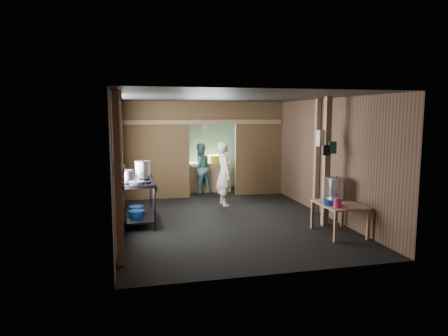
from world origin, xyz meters
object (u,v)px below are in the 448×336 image
object	(u,v)px
stove_pot_large	(143,169)
yellow_tub	(215,159)
gas_range	(136,201)
prep_table	(339,219)
pink_bucket	(337,203)
cook	(224,174)
stock_pot	(336,189)

from	to	relation	value
stove_pot_large	yellow_tub	size ratio (longest dim) A/B	0.92
gas_range	stove_pot_large	bearing A→B (deg)	71.76
prep_table	pink_bucket	distance (m)	0.51
stove_pot_large	prep_table	bearing A→B (deg)	-32.17
cook	pink_bucket	bearing A→B (deg)	-162.51
gas_range	yellow_tub	world-z (taller)	yellow_tub
gas_range	yellow_tub	size ratio (longest dim) A/B	4.07
gas_range	stove_pot_large	world-z (taller)	stove_pot_large
stove_pot_large	stock_pot	size ratio (longest dim) A/B	0.77
stove_pot_large	cook	world-z (taller)	cook
stock_pot	yellow_tub	world-z (taller)	yellow_tub
stove_pot_large	yellow_tub	world-z (taller)	stove_pot_large
pink_bucket	yellow_tub	distance (m)	5.27
prep_table	pink_bucket	size ratio (longest dim) A/B	5.62
cook	yellow_tub	bearing A→B (deg)	-11.04
gas_range	yellow_tub	xyz separation A→B (m)	(2.37, 3.15, 0.50)
stove_pot_large	cook	size ratio (longest dim) A/B	0.22
stock_pot	cook	size ratio (longest dim) A/B	0.29
stove_pot_large	gas_range	bearing A→B (deg)	-108.24
stock_pot	pink_bucket	bearing A→B (deg)	-116.83
gas_range	cook	xyz separation A→B (m)	(2.17, 1.21, 0.34)
prep_table	stove_pot_large	bearing A→B (deg)	147.83
stove_pot_large	stock_pot	xyz separation A→B (m)	(3.66, -1.86, -0.28)
cook	gas_range	bearing A→B (deg)	113.90
prep_table	cook	size ratio (longest dim) A/B	0.63
pink_bucket	cook	xyz separation A→B (m)	(-1.33, 3.20, 0.12)
prep_table	stock_pot	size ratio (longest dim) A/B	2.18
stock_pot	yellow_tub	distance (m)	4.73
yellow_tub	cook	world-z (taller)	cook
gas_range	stock_pot	xyz separation A→B (m)	(3.83, -1.34, 0.34)
prep_table	stock_pot	world-z (taller)	stock_pot
stock_pot	cook	xyz separation A→B (m)	(-1.66, 2.55, 0.00)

